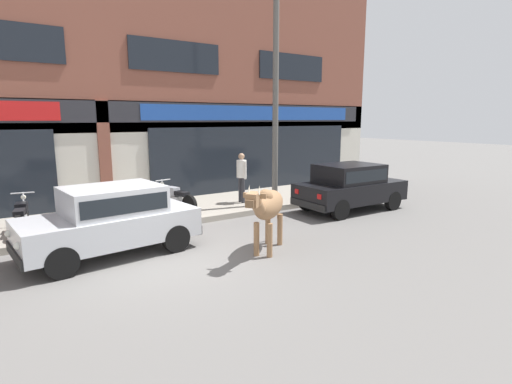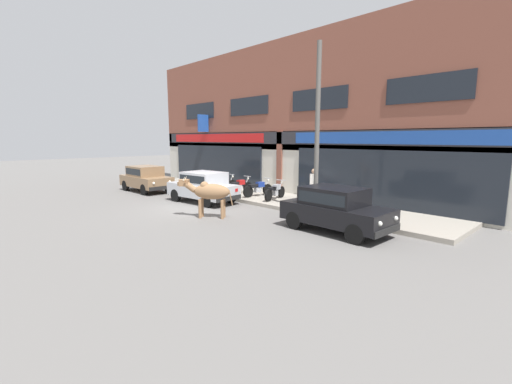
# 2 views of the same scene
# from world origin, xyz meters

# --- Properties ---
(ground_plane) EXTENTS (90.00, 90.00, 0.00)m
(ground_plane) POSITION_xyz_m (0.00, 0.00, 0.00)
(ground_plane) COLOR #605E5B
(sidewalk) EXTENTS (19.00, 3.10, 0.16)m
(sidewalk) POSITION_xyz_m (0.00, 3.75, 0.08)
(sidewalk) COLOR gray
(sidewalk) RESTS_ON ground
(shop_building) EXTENTS (23.00, 1.40, 8.08)m
(shop_building) POSITION_xyz_m (-0.00, 5.55, 3.82)
(shop_building) COLOR brown
(shop_building) RESTS_ON ground
(cow) EXTENTS (1.81, 1.52, 1.61)m
(cow) POSITION_xyz_m (1.84, -0.71, 1.01)
(cow) COLOR #936B47
(cow) RESTS_ON ground
(car_0) EXTENTS (3.64, 1.67, 1.46)m
(car_0) POSITION_xyz_m (-6.11, 0.60, 0.81)
(car_0) COLOR black
(car_0) RESTS_ON ground
(car_1) EXTENTS (3.72, 1.93, 1.46)m
(car_1) POSITION_xyz_m (-0.98, 0.99, 0.81)
(car_1) COLOR black
(car_1) RESTS_ON ground
(car_2) EXTENTS (3.64, 1.67, 1.46)m
(car_2) POSITION_xyz_m (6.29, 1.06, 0.81)
(car_2) COLOR black
(car_2) RESTS_ON ground
(motorcycle_0) EXTENTS (0.62, 1.80, 0.88)m
(motorcycle_0) POSITION_xyz_m (-2.47, 3.31, 0.55)
(motorcycle_0) COLOR black
(motorcycle_0) RESTS_ON sidewalk
(motorcycle_1) EXTENTS (0.52, 1.81, 0.88)m
(motorcycle_1) POSITION_xyz_m (-1.07, 3.31, 0.55)
(motorcycle_1) COLOR black
(motorcycle_1) RESTS_ON sidewalk
(motorcycle_2) EXTENTS (0.52, 1.81, 0.88)m
(motorcycle_2) POSITION_xyz_m (0.22, 3.46, 0.55)
(motorcycle_2) COLOR black
(motorcycle_2) RESTS_ON sidewalk
(motorcycle_3) EXTENTS (0.67, 1.78, 0.88)m
(motorcycle_3) POSITION_xyz_m (1.46, 3.37, 0.55)
(motorcycle_3) COLOR black
(motorcycle_3) RESTS_ON sidewalk
(pedestrian) EXTENTS (0.32, 0.50, 1.60)m
(pedestrian) POSITION_xyz_m (3.72, 3.32, 1.15)
(pedestrian) COLOR #2D2D33
(pedestrian) RESTS_ON sidewalk
(utility_pole) EXTENTS (0.18, 0.18, 6.41)m
(utility_pole) POSITION_xyz_m (4.44, 2.50, 3.37)
(utility_pole) COLOR #595651
(utility_pole) RESTS_ON sidewalk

